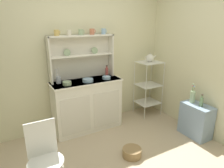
{
  "coord_description": "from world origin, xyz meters",
  "views": [
    {
      "loc": [
        -1.17,
        -1.59,
        1.81
      ],
      "look_at": [
        0.35,
        1.12,
        0.83
      ],
      "focal_mm": 32.15,
      "sensor_mm": 36.0,
      "label": 1
    }
  ],
  "objects_px": {
    "hutch_cabinet": "(87,104)",
    "cup_gold_0": "(57,33)",
    "porcelain_teapot": "(150,58)",
    "bakers_rack": "(148,83)",
    "wire_chair": "(44,154)",
    "flower_vase": "(193,96)",
    "floor_basket": "(132,152)",
    "oil_bottle": "(201,102)",
    "hutch_shelf_unit": "(81,54)",
    "bowl_mixing_large": "(67,83)",
    "side_shelf_blue": "(196,120)",
    "utensil_jar": "(58,80)",
    "jam_bottle": "(107,72)"
  },
  "relations": [
    {
      "from": "floor_basket",
      "to": "porcelain_teapot",
      "type": "height_order",
      "value": "porcelain_teapot"
    },
    {
      "from": "bowl_mixing_large",
      "to": "floor_basket",
      "type": "bearing_deg",
      "value": -58.81
    },
    {
      "from": "hutch_shelf_unit",
      "to": "side_shelf_blue",
      "type": "relative_size",
      "value": 2.0
    },
    {
      "from": "hutch_shelf_unit",
      "to": "wire_chair",
      "type": "xyz_separation_m",
      "value": [
        -0.92,
        -1.27,
        -0.78
      ]
    },
    {
      "from": "jam_bottle",
      "to": "oil_bottle",
      "type": "distance_m",
      "value": 1.61
    },
    {
      "from": "bakers_rack",
      "to": "porcelain_teapot",
      "type": "distance_m",
      "value": 0.49
    },
    {
      "from": "bowl_mixing_large",
      "to": "flower_vase",
      "type": "relative_size",
      "value": 0.41
    },
    {
      "from": "porcelain_teapot",
      "to": "bakers_rack",
      "type": "bearing_deg",
      "value": 0.0
    },
    {
      "from": "side_shelf_blue",
      "to": "porcelain_teapot",
      "type": "relative_size",
      "value": 2.29
    },
    {
      "from": "hutch_shelf_unit",
      "to": "oil_bottle",
      "type": "relative_size",
      "value": 5.7
    },
    {
      "from": "jam_bottle",
      "to": "hutch_cabinet",
      "type": "bearing_deg",
      "value": -168.66
    },
    {
      "from": "wire_chair",
      "to": "flower_vase",
      "type": "xyz_separation_m",
      "value": [
        2.37,
        0.15,
        0.13
      ]
    },
    {
      "from": "oil_bottle",
      "to": "hutch_cabinet",
      "type": "bearing_deg",
      "value": 142.01
    },
    {
      "from": "wire_chair",
      "to": "bowl_mixing_large",
      "type": "relative_size",
      "value": 6.41
    },
    {
      "from": "flower_vase",
      "to": "oil_bottle",
      "type": "relative_size",
      "value": 1.7
    },
    {
      "from": "side_shelf_blue",
      "to": "flower_vase",
      "type": "bearing_deg",
      "value": 90.32
    },
    {
      "from": "bowl_mixing_large",
      "to": "oil_bottle",
      "type": "height_order",
      "value": "bowl_mixing_large"
    },
    {
      "from": "hutch_cabinet",
      "to": "bowl_mixing_large",
      "type": "bearing_deg",
      "value": -167.83
    },
    {
      "from": "utensil_jar",
      "to": "cup_gold_0",
      "type": "bearing_deg",
      "value": 45.08
    },
    {
      "from": "hutch_shelf_unit",
      "to": "jam_bottle",
      "type": "bearing_deg",
      "value": -10.38
    },
    {
      "from": "hutch_cabinet",
      "to": "wire_chair",
      "type": "relative_size",
      "value": 1.37
    },
    {
      "from": "hutch_cabinet",
      "to": "floor_basket",
      "type": "height_order",
      "value": "hutch_cabinet"
    },
    {
      "from": "side_shelf_blue",
      "to": "bakers_rack",
      "type": "bearing_deg",
      "value": 99.01
    },
    {
      "from": "porcelain_teapot",
      "to": "oil_bottle",
      "type": "height_order",
      "value": "porcelain_teapot"
    },
    {
      "from": "bakers_rack",
      "to": "cup_gold_0",
      "type": "relative_size",
      "value": 12.03
    },
    {
      "from": "hutch_cabinet",
      "to": "floor_basket",
      "type": "xyz_separation_m",
      "value": [
        0.24,
        -1.02,
        -0.39
      ]
    },
    {
      "from": "side_shelf_blue",
      "to": "cup_gold_0",
      "type": "distance_m",
      "value": 2.58
    },
    {
      "from": "floor_basket",
      "to": "bowl_mixing_large",
      "type": "bearing_deg",
      "value": 121.19
    },
    {
      "from": "wire_chair",
      "to": "jam_bottle",
      "type": "height_order",
      "value": "jam_bottle"
    },
    {
      "from": "wire_chair",
      "to": "floor_basket",
      "type": "height_order",
      "value": "wire_chair"
    },
    {
      "from": "hutch_cabinet",
      "to": "cup_gold_0",
      "type": "distance_m",
      "value": 1.26
    },
    {
      "from": "wire_chair",
      "to": "flower_vase",
      "type": "distance_m",
      "value": 2.38
    },
    {
      "from": "side_shelf_blue",
      "to": "floor_basket",
      "type": "xyz_separation_m",
      "value": [
        -1.21,
        0.06,
        -0.21
      ]
    },
    {
      "from": "flower_vase",
      "to": "bowl_mixing_large",
      "type": "bearing_deg",
      "value": 153.58
    },
    {
      "from": "wire_chair",
      "to": "floor_basket",
      "type": "relative_size",
      "value": 3.21
    },
    {
      "from": "floor_basket",
      "to": "hutch_cabinet",
      "type": "bearing_deg",
      "value": 102.95
    },
    {
      "from": "floor_basket",
      "to": "hutch_shelf_unit",
      "type": "bearing_deg",
      "value": 101.2
    },
    {
      "from": "jam_bottle",
      "to": "porcelain_teapot",
      "type": "height_order",
      "value": "porcelain_teapot"
    },
    {
      "from": "floor_basket",
      "to": "oil_bottle",
      "type": "bearing_deg",
      "value": -4.91
    },
    {
      "from": "cup_gold_0",
      "to": "bakers_rack",
      "type": "bearing_deg",
      "value": -5.75
    },
    {
      "from": "hutch_shelf_unit",
      "to": "bowl_mixing_large",
      "type": "xyz_separation_m",
      "value": [
        -0.34,
        -0.24,
        -0.39
      ]
    },
    {
      "from": "side_shelf_blue",
      "to": "utensil_jar",
      "type": "height_order",
      "value": "utensil_jar"
    },
    {
      "from": "hutch_cabinet",
      "to": "utensil_jar",
      "type": "relative_size",
      "value": 4.79
    },
    {
      "from": "bowl_mixing_large",
      "to": "bakers_rack",
      "type": "bearing_deg",
      "value": 0.98
    },
    {
      "from": "bakers_rack",
      "to": "oil_bottle",
      "type": "bearing_deg",
      "value": -81.39
    },
    {
      "from": "hutch_cabinet",
      "to": "flower_vase",
      "type": "distance_m",
      "value": 1.74
    },
    {
      "from": "floor_basket",
      "to": "jam_bottle",
      "type": "height_order",
      "value": "jam_bottle"
    },
    {
      "from": "side_shelf_blue",
      "to": "utensil_jar",
      "type": "relative_size",
      "value": 2.23
    },
    {
      "from": "hutch_shelf_unit",
      "to": "porcelain_teapot",
      "type": "xyz_separation_m",
      "value": [
        1.28,
        -0.21,
        -0.15
      ]
    },
    {
      "from": "hutch_cabinet",
      "to": "hutch_shelf_unit",
      "type": "relative_size",
      "value": 1.07
    }
  ]
}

